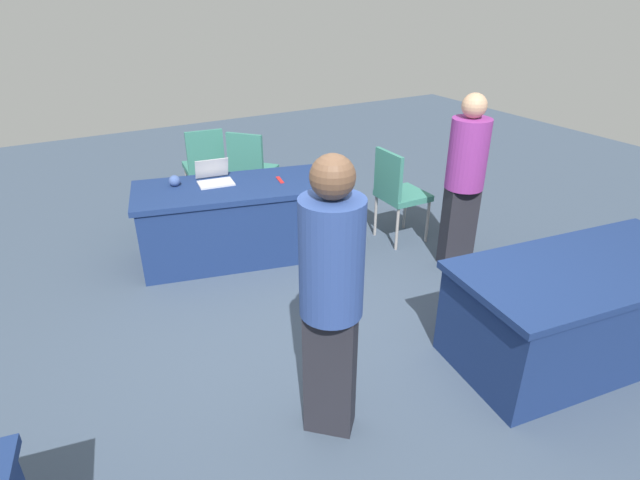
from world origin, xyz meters
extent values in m
plane|color=#3D4C60|center=(0.00, 0.00, 0.00)|extent=(14.40, 14.40, 0.00)
cube|color=navy|center=(-0.07, -1.80, 0.70)|extent=(1.99, 1.20, 0.05)
cube|color=navy|center=(-0.07, -1.80, 0.34)|extent=(1.91, 1.15, 0.67)
cube|color=navy|center=(-1.61, 0.80, 0.70)|extent=(1.97, 1.12, 0.05)
cube|color=navy|center=(-1.61, 0.80, 0.34)|extent=(1.89, 1.07, 0.67)
cylinder|color=#9E9993|center=(-1.86, -1.49, 0.23)|extent=(0.03, 0.03, 0.45)
cylinder|color=#9E9993|center=(-1.85, -1.11, 0.23)|extent=(0.03, 0.03, 0.45)
cylinder|color=#9E9993|center=(-1.48, -1.49, 0.23)|extent=(0.03, 0.03, 0.45)
cylinder|color=#9E9993|center=(-1.47, -1.11, 0.23)|extent=(0.03, 0.03, 0.45)
cube|color=#387F70|center=(-1.67, -1.30, 0.48)|extent=(0.45, 0.45, 0.06)
cube|color=#387F70|center=(-1.47, -1.30, 0.74)|extent=(0.05, 0.42, 0.45)
cylinder|color=#9E9993|center=(-0.05, -3.44, 0.22)|extent=(0.03, 0.03, 0.44)
cylinder|color=#9E9993|center=(-0.42, -3.39, 0.22)|extent=(0.03, 0.03, 0.44)
cylinder|color=#9E9993|center=(0.00, -3.06, 0.22)|extent=(0.03, 0.03, 0.44)
cylinder|color=#9E9993|center=(-0.38, -3.01, 0.22)|extent=(0.03, 0.03, 0.44)
cube|color=#387F70|center=(-0.21, -3.23, 0.47)|extent=(0.49, 0.49, 0.06)
cube|color=#387F70|center=(-0.19, -3.03, 0.72)|extent=(0.42, 0.09, 0.45)
cylinder|color=#9E9993|center=(-0.67, -3.02, 0.23)|extent=(0.03, 0.03, 0.45)
cylinder|color=#9E9993|center=(-0.92, -2.74, 0.23)|extent=(0.03, 0.03, 0.45)
cylinder|color=#9E9993|center=(-0.39, -2.77, 0.23)|extent=(0.03, 0.03, 0.45)
cylinder|color=#9E9993|center=(-0.64, -2.48, 0.23)|extent=(0.03, 0.03, 0.45)
cube|color=#387F70|center=(-0.65, -2.75, 0.48)|extent=(0.62, 0.62, 0.06)
cube|color=#387F70|center=(-0.51, -2.62, 0.74)|extent=(0.31, 0.34, 0.45)
cube|color=#26262D|center=(0.27, 0.52, 0.41)|extent=(0.33, 0.32, 0.82)
cylinder|color=#2D478C|center=(0.27, 0.52, 1.15)|extent=(0.48, 0.48, 0.65)
sphere|color=brown|center=(0.27, 0.52, 1.59)|extent=(0.22, 0.22, 0.22)
cube|color=#26262D|center=(-1.78, -0.61, 0.39)|extent=(0.32, 0.25, 0.78)
cylinder|color=#8C338C|center=(-1.78, -0.61, 1.09)|extent=(0.42, 0.42, 0.62)
sphere|color=tan|center=(-1.78, -0.61, 1.50)|extent=(0.21, 0.21, 0.21)
cube|color=silver|center=(0.07, -1.92, 0.73)|extent=(0.34, 0.26, 0.02)
cube|color=#B7B7BC|center=(0.05, -2.06, 0.83)|extent=(0.32, 0.11, 0.19)
sphere|color=#3F5999|center=(0.42, -2.06, 0.78)|extent=(0.10, 0.10, 0.10)
cube|color=red|center=(-0.50, -1.72, 0.73)|extent=(0.07, 0.18, 0.01)
camera|label=1|loc=(1.44, 2.47, 2.40)|focal=28.62mm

